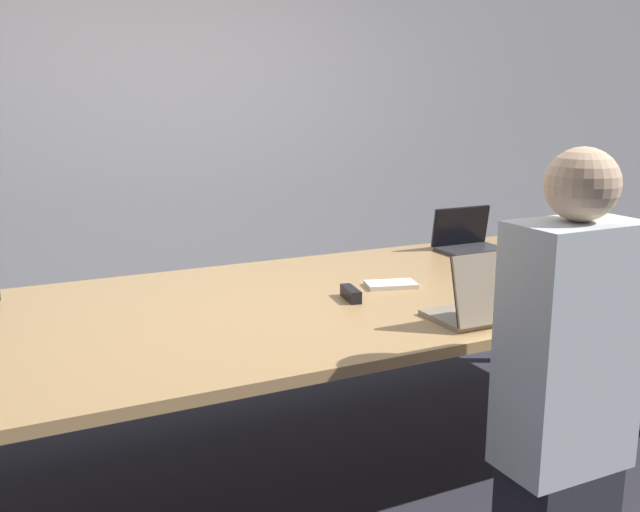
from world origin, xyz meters
The scene contains 9 objects.
ground_plane centered at (0.00, 0.00, 0.00)m, with size 24.00×24.00×0.00m, color #2D2D38.
curtain_wall centered at (0.00, 2.09, 1.40)m, with size 12.00×0.06×2.80m.
conference_table centered at (0.00, 0.00, 0.73)m, with size 4.31×1.44×0.78m.
laptop_far_right centered at (1.22, 0.49, 0.85)m, with size 0.35×0.22×0.23m.
laptop_near_midright centered at (0.49, -0.55, 0.86)m, with size 0.31×0.27×0.27m.
person_near_midright centered at (0.46, -1.02, 0.71)m, with size 0.40×0.24×1.45m.
cup_near_midright centered at (0.74, -0.49, 0.83)m, with size 0.08×0.08×0.10m.
stapler centered at (0.21, -0.08, 0.80)m, with size 0.07×0.16×0.05m.
notebook centered at (0.46, 0.01, 0.79)m, with size 0.24×0.18×0.02m.
Camera 1 is at (-1.13, -2.53, 1.59)m, focal length 40.00 mm.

